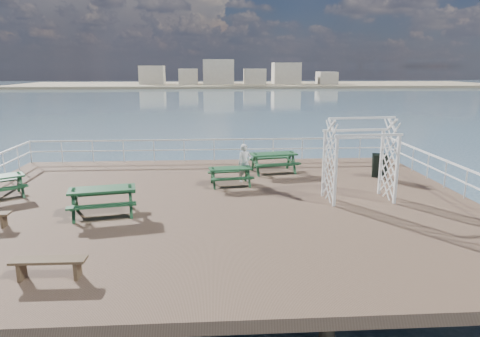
% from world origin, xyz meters
% --- Properties ---
extents(ground, '(18.00, 14.00, 0.30)m').
position_xyz_m(ground, '(0.00, 0.00, -0.15)').
color(ground, brown).
rests_on(ground, ground).
extents(sea_backdrop, '(300.00, 300.00, 9.20)m').
position_xyz_m(sea_backdrop, '(12.54, 134.07, -0.51)').
color(sea_backdrop, '#3A5562').
rests_on(sea_backdrop, ground).
extents(railing, '(17.77, 13.76, 1.10)m').
position_xyz_m(railing, '(-0.07, 2.57, 0.87)').
color(railing, silver).
rests_on(railing, ground).
extents(picnic_table_b, '(1.80, 1.52, 0.81)m').
position_xyz_m(picnic_table_b, '(0.62, 2.23, 0.52)').
color(picnic_table_b, '#153920').
rests_on(picnic_table_b, ground).
extents(picnic_table_c, '(2.24, 1.92, 0.97)m').
position_xyz_m(picnic_table_c, '(2.60, 4.25, 0.62)').
color(picnic_table_c, '#153920').
rests_on(picnic_table_c, ground).
extents(picnic_table_d, '(2.29, 1.98, 0.98)m').
position_xyz_m(picnic_table_d, '(-3.52, -0.94, 0.63)').
color(picnic_table_d, '#153920').
rests_on(picnic_table_d, ground).
extents(flat_bench_far, '(1.62, 0.40, 0.46)m').
position_xyz_m(flat_bench_far, '(-3.68, -5.11, 0.35)').
color(flat_bench_far, brown).
rests_on(flat_bench_far, ground).
extents(trellis_arbor, '(2.42, 1.41, 2.91)m').
position_xyz_m(trellis_arbor, '(5.00, 0.09, 1.29)').
color(trellis_arbor, silver).
rests_on(trellis_arbor, ground).
extents(sandwich_board, '(0.70, 0.58, 1.02)m').
position_xyz_m(sandwich_board, '(6.94, 3.05, 0.50)').
color(sandwich_board, black).
rests_on(sandwich_board, ground).
extents(person, '(0.64, 0.51, 1.54)m').
position_xyz_m(person, '(1.22, 2.73, 0.77)').
color(person, silver).
rests_on(person, ground).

